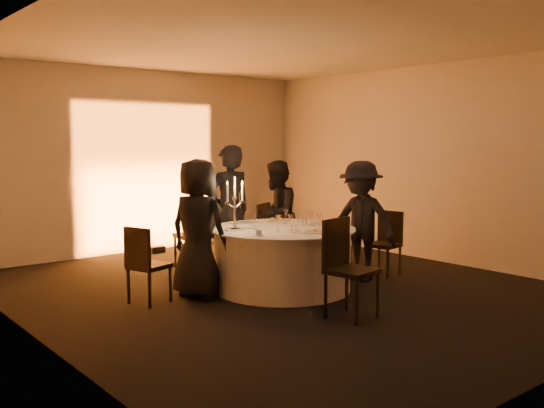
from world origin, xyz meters
TOP-DOWN VIEW (x-y plane):
  - floor at (0.00, 0.00)m, footprint 7.00×7.00m
  - ceiling at (0.00, 0.00)m, footprint 7.00×7.00m
  - wall_back at (0.00, 3.50)m, footprint 7.00×0.00m
  - wall_left at (-3.00, 0.00)m, footprint 0.00×7.00m
  - wall_right at (3.00, 0.00)m, footprint 0.00×7.00m
  - uplighter_fixture at (0.00, 3.20)m, footprint 0.25×0.12m
  - banquet_table at (0.00, 0.00)m, footprint 1.80×1.80m
  - chair_left at (-1.65, 0.45)m, footprint 0.48×0.48m
  - chair_back_left at (-0.23, 1.65)m, footprint 0.50×0.50m
  - chair_back_right at (0.79, 1.51)m, footprint 0.53×0.53m
  - chair_right at (1.66, -0.26)m, footprint 0.44×0.44m
  - chair_front at (-0.24, -1.30)m, footprint 0.52×0.52m
  - guest_left at (-1.00, 0.34)m, footprint 0.75×0.92m
  - guest_back_left at (-0.07, 1.04)m, footprint 0.68×0.47m
  - guest_back_right at (0.75, 1.02)m, footprint 0.96×0.92m
  - guest_right at (1.11, -0.28)m, footprint 0.82×1.13m
  - plate_left at (-0.54, 0.24)m, footprint 0.36×0.25m
  - plate_back_left at (-0.13, 0.62)m, footprint 0.36×0.25m
  - plate_back_right at (0.37, 0.48)m, footprint 0.35×0.29m
  - plate_right at (0.60, -0.07)m, footprint 0.36×0.26m
  - plate_front at (0.06, -0.54)m, footprint 0.35×0.26m
  - coffee_cup at (-0.61, -0.30)m, footprint 0.11×0.11m
  - candelabra at (-0.55, 0.23)m, footprint 0.27×0.13m
  - wine_glass_a at (-0.02, -0.32)m, footprint 0.07×0.07m
  - wine_glass_b at (0.41, -0.08)m, footprint 0.07×0.07m
  - wine_glass_c at (-0.19, -0.14)m, footprint 0.07×0.07m
  - wine_glass_d at (-0.07, -0.23)m, footprint 0.07×0.07m
  - wine_glass_e at (0.26, 0.23)m, footprint 0.07×0.07m
  - wine_glass_f at (-0.33, 0.12)m, footprint 0.07×0.07m
  - wine_glass_g at (0.30, -0.34)m, footprint 0.07×0.07m
  - tumbler_a at (0.35, -0.02)m, footprint 0.07×0.07m
  - tumbler_b at (-0.15, -0.39)m, footprint 0.07×0.07m

SIDE VIEW (x-z plane):
  - floor at x=0.00m, z-range 0.00..0.00m
  - uplighter_fixture at x=0.00m, z-range 0.00..0.10m
  - banquet_table at x=0.00m, z-range 0.00..0.77m
  - chair_right at x=1.66m, z-range 0.05..0.93m
  - chair_left at x=-1.65m, z-range 0.05..0.94m
  - chair_back_right at x=0.79m, z-range 0.06..0.96m
  - chair_back_left at x=-0.23m, z-range 0.07..1.08m
  - chair_front at x=-0.24m, z-range 0.07..1.10m
  - plate_back_left at x=-0.13m, z-range 0.77..0.78m
  - plate_left at x=-0.54m, z-range 0.77..0.78m
  - guest_back_right at x=0.75m, z-range 0.00..1.56m
  - plate_back_right at x=0.37m, z-range 0.74..0.83m
  - plate_right at x=0.60m, z-range 0.75..0.83m
  - plate_front at x=0.06m, z-range 0.75..0.83m
  - guest_right at x=1.11m, z-range 0.00..1.58m
  - coffee_cup at x=-0.61m, z-range 0.77..0.83m
  - tumbler_a at x=0.35m, z-range 0.77..0.86m
  - tumbler_b at x=-0.15m, z-range 0.77..0.86m
  - guest_left at x=-1.00m, z-range 0.00..1.63m
  - guest_back_left at x=-0.07m, z-range 0.00..1.78m
  - wine_glass_a at x=-0.02m, z-range 0.81..1.00m
  - wine_glass_b at x=0.41m, z-range 0.81..1.00m
  - wine_glass_c at x=-0.19m, z-range 0.81..1.00m
  - wine_glass_d at x=-0.07m, z-range 0.81..1.00m
  - wine_glass_e at x=0.26m, z-range 0.81..1.00m
  - wine_glass_f at x=-0.33m, z-range 0.81..1.00m
  - wine_glass_g at x=0.30m, z-range 0.81..1.00m
  - candelabra at x=-0.55m, z-range 0.67..1.32m
  - wall_back at x=0.00m, z-range -2.00..5.00m
  - wall_left at x=-3.00m, z-range -2.00..5.00m
  - wall_right at x=3.00m, z-range -2.00..5.00m
  - ceiling at x=0.00m, z-range 3.00..3.00m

